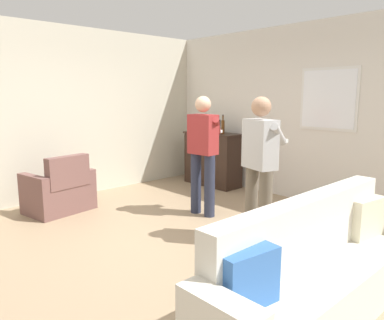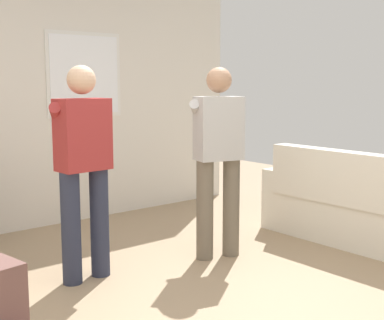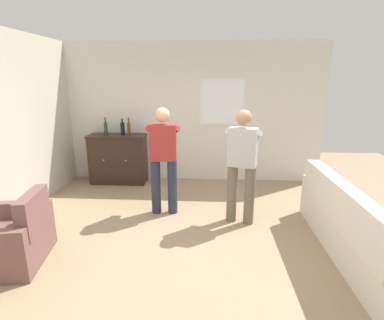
{
  "view_description": "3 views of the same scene",
  "coord_description": "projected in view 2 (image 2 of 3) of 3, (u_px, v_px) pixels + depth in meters",
  "views": [
    {
      "loc": [
        3.3,
        -2.73,
        1.7
      ],
      "look_at": [
        0.17,
        0.17,
        0.95
      ],
      "focal_mm": 35.0,
      "sensor_mm": 36.0,
      "label": 1
    },
    {
      "loc": [
        -2.35,
        -2.76,
        1.55
      ],
      "look_at": [
        0.17,
        0.27,
        0.98
      ],
      "focal_mm": 50.0,
      "sensor_mm": 36.0,
      "label": 2
    },
    {
      "loc": [
        0.31,
        -3.51,
        2.1
      ],
      "look_at": [
        0.09,
        0.17,
        1.09
      ],
      "focal_mm": 28.0,
      "sensor_mm": 36.0,
      "label": 3
    }
  ],
  "objects": [
    {
      "name": "couch",
      "position": [
        380.0,
        215.0,
        4.89
      ],
      "size": [
        0.57,
        2.52,
        0.92
      ],
      "color": "silver",
      "rests_on": "ground"
    },
    {
      "name": "ground",
      "position": [
        198.0,
        302.0,
        3.81
      ],
      "size": [
        10.4,
        10.4,
        0.0
      ],
      "primitive_type": "plane",
      "color": "#9E8466"
    },
    {
      "name": "wall_back_with_window",
      "position": [
        36.0,
        96.0,
        5.64
      ],
      "size": [
        5.2,
        0.15,
        2.8
      ],
      "color": "silver",
      "rests_on": "ground"
    },
    {
      "name": "person_standing_right",
      "position": [
        218.0,
        153.0,
        4.67
      ],
      "size": [
        0.54,
        0.52,
        1.68
      ],
      "color": "#6B6051",
      "rests_on": "ground"
    },
    {
      "name": "person_standing_left",
      "position": [
        83.0,
        162.0,
        4.13
      ],
      "size": [
        0.56,
        0.49,
        1.68
      ],
      "color": "#282D42",
      "rests_on": "ground"
    }
  ]
}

